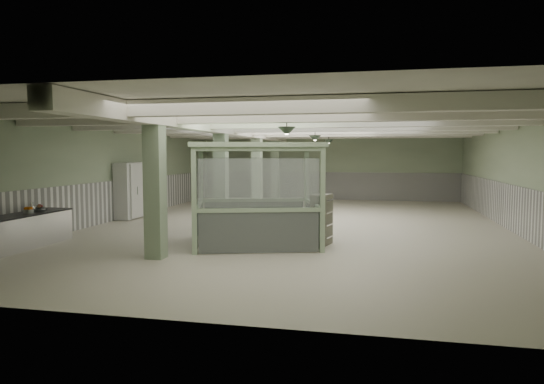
% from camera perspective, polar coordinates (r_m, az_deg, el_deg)
% --- Properties ---
extents(floor, '(20.00, 20.00, 0.00)m').
position_cam_1_polar(floor, '(17.04, 3.13, -3.95)').
color(floor, beige).
rests_on(floor, ground).
extents(ceiling, '(14.00, 20.00, 0.02)m').
position_cam_1_polar(ceiling, '(16.89, 3.18, 8.22)').
color(ceiling, white).
rests_on(ceiling, wall_back).
extents(wall_back, '(14.00, 0.02, 3.60)m').
position_cam_1_polar(wall_back, '(26.79, 6.53, 2.98)').
color(wall_back, '#9FB18E').
rests_on(wall_back, floor).
extents(wall_front, '(14.00, 0.02, 3.60)m').
position_cam_1_polar(wall_front, '(7.19, -9.52, -1.19)').
color(wall_front, '#9FB18E').
rests_on(wall_front, floor).
extents(wall_left, '(0.02, 20.00, 3.60)m').
position_cam_1_polar(wall_left, '(19.26, -17.90, 2.20)').
color(wall_left, '#9FB18E').
rests_on(wall_left, floor).
extents(wall_right, '(0.02, 20.00, 3.60)m').
position_cam_1_polar(wall_right, '(17.22, 26.83, 1.68)').
color(wall_right, '#9FB18E').
rests_on(wall_right, floor).
extents(wainscot_left, '(0.05, 19.90, 1.50)m').
position_cam_1_polar(wainscot_left, '(19.31, -17.76, -0.92)').
color(wainscot_left, white).
rests_on(wainscot_left, floor).
extents(wainscot_right, '(0.05, 19.90, 1.50)m').
position_cam_1_polar(wainscot_right, '(17.29, 26.63, -1.80)').
color(wainscot_right, white).
rests_on(wainscot_right, floor).
extents(wainscot_back, '(13.90, 0.05, 1.50)m').
position_cam_1_polar(wainscot_back, '(26.81, 6.51, 0.73)').
color(wainscot_back, white).
rests_on(wainscot_back, floor).
extents(girder, '(0.45, 19.90, 0.40)m').
position_cam_1_polar(girder, '(17.45, -5.03, 7.37)').
color(girder, silver).
rests_on(girder, ceiling).
extents(beam_a, '(13.90, 0.35, 0.32)m').
position_cam_1_polar(beam_a, '(9.57, -4.02, 9.98)').
color(beam_a, silver).
rests_on(beam_a, ceiling).
extents(beam_b, '(13.90, 0.35, 0.32)m').
position_cam_1_polar(beam_b, '(11.98, -0.63, 8.89)').
color(beam_b, silver).
rests_on(beam_b, ceiling).
extents(beam_c, '(13.90, 0.35, 0.32)m').
position_cam_1_polar(beam_c, '(14.42, 1.60, 8.15)').
color(beam_c, silver).
rests_on(beam_c, ceiling).
extents(beam_d, '(13.90, 0.35, 0.32)m').
position_cam_1_polar(beam_d, '(16.88, 3.18, 7.61)').
color(beam_d, silver).
rests_on(beam_d, ceiling).
extents(beam_e, '(13.90, 0.35, 0.32)m').
position_cam_1_polar(beam_e, '(19.35, 4.35, 7.21)').
color(beam_e, silver).
rests_on(beam_e, ceiling).
extents(beam_f, '(13.90, 0.35, 0.32)m').
position_cam_1_polar(beam_f, '(21.83, 5.26, 6.90)').
color(beam_f, silver).
rests_on(beam_f, ceiling).
extents(beam_g, '(13.90, 0.35, 0.32)m').
position_cam_1_polar(beam_g, '(24.31, 5.98, 6.65)').
color(beam_g, silver).
rests_on(beam_g, ceiling).
extents(column_a, '(0.42, 0.42, 3.60)m').
position_cam_1_polar(column_a, '(11.85, -13.60, 0.97)').
color(column_a, '#8FA685').
rests_on(column_a, floor).
extents(column_b, '(0.42, 0.42, 3.60)m').
position_cam_1_polar(column_b, '(16.49, -6.02, 2.04)').
color(column_b, '#8FA685').
rests_on(column_b, floor).
extents(column_c, '(0.42, 0.42, 3.60)m').
position_cam_1_polar(column_c, '(21.29, -1.80, 2.61)').
color(column_c, '#8FA685').
rests_on(column_c, floor).
extents(column_d, '(0.42, 0.42, 3.60)m').
position_cam_1_polar(column_d, '(25.19, 0.40, 2.91)').
color(column_d, '#8FA685').
rests_on(column_d, floor).
extents(pendant_front, '(0.44, 0.44, 0.22)m').
position_cam_1_polar(pendant_front, '(11.86, 1.74, 7.14)').
color(pendant_front, '#324231').
rests_on(pendant_front, ceiling).
extents(pendant_mid, '(0.44, 0.44, 0.22)m').
position_cam_1_polar(pendant_mid, '(17.29, 5.08, 6.30)').
color(pendant_mid, '#324231').
rests_on(pendant_mid, ceiling).
extents(pendant_back, '(0.44, 0.44, 0.22)m').
position_cam_1_polar(pendant_back, '(22.26, 6.69, 5.89)').
color(pendant_back, '#324231').
rests_on(pendant_back, ceiling).
extents(prep_counter, '(0.82, 4.71, 0.91)m').
position_cam_1_polar(prep_counter, '(13.97, -29.26, -4.49)').
color(prep_counter, silver).
rests_on(prep_counter, floor).
extents(pitcher_near, '(0.21, 0.24, 0.27)m').
position_cam_1_polar(pitcher_near, '(14.82, -26.45, -1.65)').
color(pitcher_near, silver).
rests_on(pitcher_near, prep_counter).
extents(veg_colander, '(0.52, 0.52, 0.18)m').
position_cam_1_polar(veg_colander, '(15.15, -25.71, -1.68)').
color(veg_colander, '#3F4044').
rests_on(veg_colander, prep_counter).
extents(orange_bowl, '(0.29, 0.29, 0.10)m').
position_cam_1_polar(orange_bowl, '(14.66, -26.72, -2.07)').
color(orange_bowl, '#B2B2B7').
rests_on(orange_bowl, prep_counter).
extents(walkin_cooler, '(0.86, 2.34, 2.15)m').
position_cam_1_polar(walkin_cooler, '(19.85, -15.70, 0.21)').
color(walkin_cooler, silver).
rests_on(walkin_cooler, floor).
extents(guard_booth, '(4.16, 3.81, 2.80)m').
position_cam_1_polar(guard_booth, '(13.38, -1.86, 1.77)').
color(guard_booth, '#A2BE98').
rests_on(guard_booth, floor).
extents(filing_cabinet, '(0.59, 0.73, 1.39)m').
position_cam_1_polar(filing_cabinet, '(13.48, 5.84, -3.23)').
color(filing_cabinet, '#5C5C4D').
rests_on(filing_cabinet, floor).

